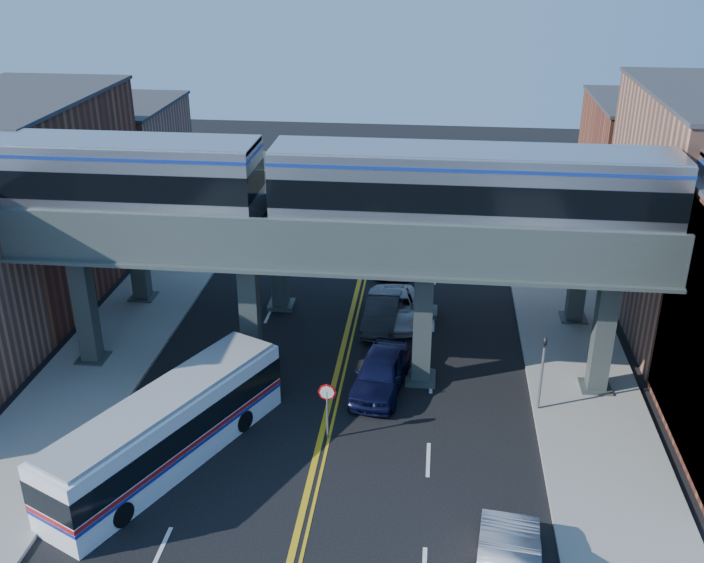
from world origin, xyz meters
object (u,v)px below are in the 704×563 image
at_px(car_lane_c, 396,308).
at_px(car_lane_d, 397,253).
at_px(transit_train, 472,189).
at_px(car_lane_b, 383,311).
at_px(stop_sign, 327,402).
at_px(car_lane_a, 381,372).
at_px(traffic_signal, 543,366).
at_px(transit_bus, 168,429).

height_order(car_lane_c, car_lane_d, car_lane_d).
distance_m(transit_train, car_lane_b, 10.96).
bearing_deg(car_lane_c, stop_sign, -108.62).
bearing_deg(car_lane_b, car_lane_d, 91.73).
xyz_separation_m(stop_sign, car_lane_a, (1.88, 4.03, -0.86)).
bearing_deg(stop_sign, car_lane_d, 84.48).
distance_m(car_lane_a, car_lane_c, 7.10).
bearing_deg(stop_sign, car_lane_a, 64.94).
height_order(transit_train, car_lane_b, transit_train).
bearing_deg(car_lane_b, car_lane_c, 50.91).
relative_size(transit_train, car_lane_a, 9.83).
distance_m(stop_sign, car_lane_c, 11.38).
bearing_deg(car_lane_c, traffic_signal, -57.95).
xyz_separation_m(traffic_signal, car_lane_d, (-7.10, 15.60, -1.46)).
bearing_deg(car_lane_a, traffic_signal, -0.49).
relative_size(transit_bus, car_lane_d, 1.95).
relative_size(transit_train, car_lane_b, 10.58).
bearing_deg(stop_sign, car_lane_c, 78.97).
bearing_deg(car_lane_b, transit_bus, -117.02).
bearing_deg(car_lane_c, car_lane_d, 85.24).
relative_size(stop_sign, car_lane_b, 0.54).
height_order(car_lane_b, car_lane_d, car_lane_d).
distance_m(transit_bus, car_lane_c, 15.64).
xyz_separation_m(transit_train, car_lane_d, (-3.72, 13.60, -8.62)).
relative_size(stop_sign, car_lane_d, 0.45).
distance_m(car_lane_a, car_lane_b, 6.39).
height_order(traffic_signal, car_lane_d, traffic_signal).
bearing_deg(car_lane_a, stop_sign, -107.19).
distance_m(stop_sign, traffic_signal, 9.41).
height_order(transit_bus, car_lane_d, transit_bus).
distance_m(transit_train, transit_bus, 15.74).
relative_size(stop_sign, car_lane_c, 0.51).
height_order(stop_sign, car_lane_b, stop_sign).
xyz_separation_m(traffic_signal, car_lane_a, (-7.02, 1.03, -1.40)).
xyz_separation_m(stop_sign, car_lane_c, (2.17, 11.12, -1.04)).
distance_m(traffic_signal, transit_bus, 15.81).
height_order(stop_sign, car_lane_c, stop_sign).
bearing_deg(transit_train, stop_sign, -137.79).
relative_size(traffic_signal, car_lane_c, 0.79).
height_order(transit_train, car_lane_d, transit_train).
distance_m(transit_train, stop_sign, 10.71).
height_order(transit_bus, car_lane_b, transit_bus).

